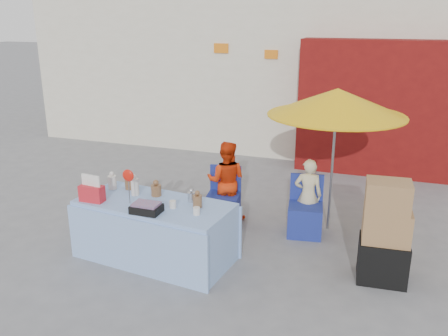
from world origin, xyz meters
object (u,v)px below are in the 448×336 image
at_px(chair_left, 223,207).
at_px(chair_right, 305,217).
at_px(vendor_orange, 226,181).
at_px(box_stack, 385,236).
at_px(umbrella, 337,103).
at_px(vendor_beige, 308,195).
at_px(market_table, 155,229).

distance_m(chair_left, chair_right, 1.25).
distance_m(vendor_orange, box_stack, 2.57).
height_order(chair_left, umbrella, umbrella).
xyz_separation_m(vendor_orange, vendor_beige, (1.25, 0.00, -0.07)).
bearing_deg(umbrella, chair_left, -169.62).
xyz_separation_m(chair_right, vendor_orange, (-1.25, 0.13, 0.37)).
relative_size(market_table, vendor_orange, 1.71).
bearing_deg(market_table, vendor_orange, 79.10).
xyz_separation_m(chair_right, umbrella, (0.30, 0.28, 1.64)).
distance_m(vendor_orange, vendor_beige, 1.25).
bearing_deg(market_table, umbrella, 45.65).
bearing_deg(box_stack, chair_left, 158.02).
relative_size(chair_right, vendor_orange, 0.68).
xyz_separation_m(chair_right, vendor_beige, (0.00, 0.13, 0.29)).
bearing_deg(vendor_beige, vendor_orange, -8.31).
height_order(chair_right, vendor_orange, vendor_orange).
relative_size(chair_left, umbrella, 0.41).
bearing_deg(vendor_beige, market_table, 32.13).
bearing_deg(umbrella, market_table, -141.34).
xyz_separation_m(market_table, chair_left, (0.47, 1.34, -0.14)).
bearing_deg(market_table, chair_left, 77.52).
xyz_separation_m(market_table, vendor_beige, (1.72, 1.47, 0.15)).
relative_size(chair_left, chair_right, 1.00).
height_order(vendor_orange, vendor_beige, vendor_orange).
xyz_separation_m(chair_left, vendor_orange, (0.00, 0.13, 0.37)).
relative_size(chair_left, box_stack, 0.68).
bearing_deg(umbrella, box_stack, -57.50).
relative_size(chair_right, vendor_beige, 0.77).
bearing_deg(chair_left, vendor_beige, -2.19).
relative_size(vendor_beige, umbrella, 0.52).
distance_m(chair_left, vendor_beige, 1.29).
xyz_separation_m(vendor_beige, box_stack, (1.08, -1.08, 0.03)).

